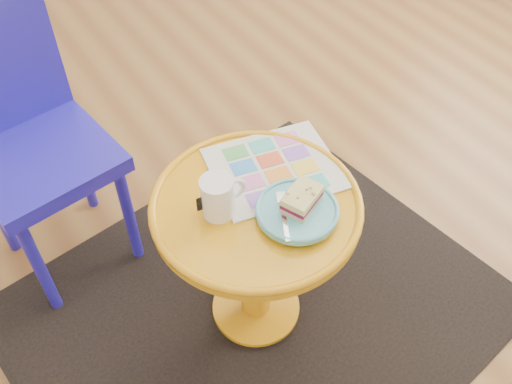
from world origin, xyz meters
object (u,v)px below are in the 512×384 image
side_table (256,238)px  chair (25,132)px  mug (218,196)px  plate (297,211)px  newspaper (274,168)px

side_table → chair: (-0.38, 0.55, 0.12)m
side_table → mug: mug is taller
mug → plate: (0.14, -0.11, -0.04)m
mug → side_table: bearing=-13.1°
chair → newspaper: 0.68m
side_table → mug: bearing=163.0°
newspaper → plate: bearing=-94.0°
side_table → newspaper: 0.18m
chair → mug: 0.61m
chair → mug: chair is taller
plate → chair: bearing=124.2°
mug → chair: bearing=122.9°
newspaper → chair: bearing=146.1°
newspaper → mug: size_ratio=2.77×
plate → newspaper: bearing=74.6°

